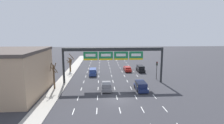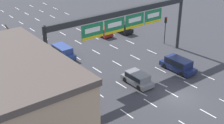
{
  "view_description": "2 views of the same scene",
  "coord_description": "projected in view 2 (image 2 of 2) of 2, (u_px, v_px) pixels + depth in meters",
  "views": [
    {
      "loc": [
        -2.56,
        -27.41,
        11.02
      ],
      "look_at": [
        -0.18,
        11.7,
        4.38
      ],
      "focal_mm": 28.0,
      "sensor_mm": 36.0,
      "label": 1
    },
    {
      "loc": [
        -23.84,
        -19.07,
        18.21
      ],
      "look_at": [
        -3.09,
        8.05,
        2.18
      ],
      "focal_mm": 50.0,
      "sensor_mm": 36.0,
      "label": 2
    }
  ],
  "objects": [
    {
      "name": "tree_bare_second",
      "position": [
        5.0,
        43.0,
        42.6
      ],
      "size": [
        2.2,
        2.23,
        5.24
      ],
      "color": "brown",
      "rests_on": "sidewalk_left"
    },
    {
      "name": "tree_bare_closest",
      "position": [
        55.0,
        84.0,
        31.2
      ],
      "size": [
        1.51,
        1.44,
        5.3
      ],
      "color": "brown",
      "rests_on": "sidewalk_left"
    },
    {
      "name": "suv_black",
      "position": [
        121.0,
        26.0,
        53.68
      ],
      "size": [
        1.84,
        4.73,
        1.78
      ],
      "color": "black",
      "rests_on": "ground_plane"
    },
    {
      "name": "suv_blue",
      "position": [
        62.0,
        51.0,
        43.94
      ],
      "size": [
        1.9,
        4.58,
        1.72
      ],
      "color": "navy",
      "rests_on": "ground_plane"
    },
    {
      "name": "lane_dashes",
      "position": [
        106.0,
        57.0,
        44.27
      ],
      "size": [
        13.32,
        67.0,
        0.01
      ],
      "color": "white",
      "rests_on": "ground_plane"
    },
    {
      "name": "suv_grey",
      "position": [
        137.0,
        78.0,
        36.86
      ],
      "size": [
        1.85,
        4.1,
        1.48
      ],
      "color": "slate",
      "rests_on": "ground_plane"
    },
    {
      "name": "car_red",
      "position": [
        101.0,
        31.0,
        52.43
      ],
      "size": [
        1.83,
        4.87,
        1.33
      ],
      "color": "maroon",
      "rests_on": "ground_plane"
    },
    {
      "name": "suv_navy",
      "position": [
        178.0,
        64.0,
        40.12
      ],
      "size": [
        1.95,
        4.84,
        1.7
      ],
      "color": "#19234C",
      "rests_on": "ground_plane"
    },
    {
      "name": "ground_plane",
      "position": [
        178.0,
        97.0,
        34.56
      ],
      "size": [
        220.0,
        220.0,
        0.0
      ],
      "primitive_type": "plane",
      "color": "#333338"
    },
    {
      "name": "traffic_light_near_gantry",
      "position": [
        166.0,
        25.0,
        47.77
      ],
      "size": [
        0.3,
        0.35,
        4.28
      ],
      "color": "black",
      "rests_on": "ground_plane"
    },
    {
      "name": "sign_gantry",
      "position": [
        123.0,
        20.0,
        38.82
      ],
      "size": [
        21.85,
        0.7,
        7.81
      ],
      "color": "#232628",
      "rests_on": "ground_plane"
    }
  ]
}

